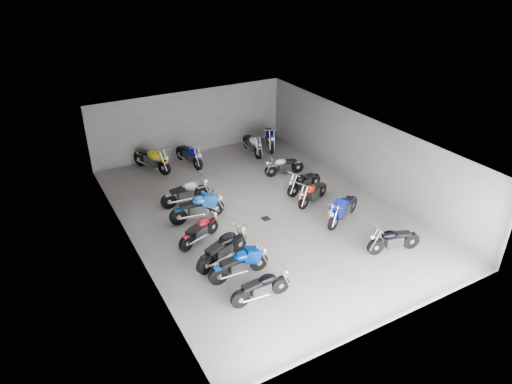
% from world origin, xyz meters
% --- Properties ---
extents(ground, '(14.00, 14.00, 0.00)m').
position_xyz_m(ground, '(0.00, 0.00, 0.00)').
color(ground, gray).
rests_on(ground, ground).
extents(wall_back, '(10.00, 0.10, 3.20)m').
position_xyz_m(wall_back, '(0.00, 7.00, 1.60)').
color(wall_back, slate).
rests_on(wall_back, ground).
extents(wall_left, '(0.10, 14.00, 3.20)m').
position_xyz_m(wall_left, '(-5.00, 0.00, 1.60)').
color(wall_left, slate).
rests_on(wall_left, ground).
extents(wall_right, '(0.10, 14.00, 3.20)m').
position_xyz_m(wall_right, '(5.00, 0.00, 1.60)').
color(wall_right, slate).
rests_on(wall_right, ground).
extents(ceiling, '(10.00, 14.00, 0.04)m').
position_xyz_m(ceiling, '(0.00, 0.00, 3.22)').
color(ceiling, black).
rests_on(ceiling, wall_back).
extents(drain_grate, '(0.32, 0.32, 0.01)m').
position_xyz_m(drain_grate, '(0.00, -0.50, 0.01)').
color(drain_grate, black).
rests_on(drain_grate, ground).
extents(motorcycle_left_a, '(1.95, 0.39, 0.86)m').
position_xyz_m(motorcycle_left_a, '(-2.43, -4.41, 0.47)').
color(motorcycle_left_a, black).
rests_on(motorcycle_left_a, ground).
extents(motorcycle_left_b, '(2.08, 0.40, 0.92)m').
position_xyz_m(motorcycle_left_b, '(-2.50, -3.14, 0.50)').
color(motorcycle_left_b, black).
rests_on(motorcycle_left_b, ground).
extents(motorcycle_left_c, '(2.16, 0.89, 0.98)m').
position_xyz_m(motorcycle_left_c, '(-2.61, -2.18, 0.54)').
color(motorcycle_left_c, black).
rests_on(motorcycle_left_c, ground).
extents(motorcycle_left_d, '(1.83, 0.91, 0.86)m').
position_xyz_m(motorcycle_left_d, '(-2.82, -0.68, 0.47)').
color(motorcycle_left_d, black).
rests_on(motorcycle_left_d, ground).
extents(motorcycle_left_e, '(2.20, 0.45, 0.97)m').
position_xyz_m(motorcycle_left_e, '(-2.30, 0.74, 0.53)').
color(motorcycle_left_e, black).
rests_on(motorcycle_left_e, ground).
extents(motorcycle_left_f, '(2.10, 0.42, 0.92)m').
position_xyz_m(motorcycle_left_f, '(-2.24, 2.13, 0.50)').
color(motorcycle_left_f, black).
rests_on(motorcycle_left_f, ground).
extents(motorcycle_right_a, '(1.94, 0.61, 0.87)m').
position_xyz_m(motorcycle_right_a, '(2.75, -4.48, 0.47)').
color(motorcycle_right_a, black).
rests_on(motorcycle_right_a, ground).
extents(motorcycle_right_c, '(2.08, 1.07, 0.98)m').
position_xyz_m(motorcycle_right_c, '(2.48, -2.07, 0.53)').
color(motorcycle_right_c, black).
rests_on(motorcycle_right_c, ground).
extents(motorcycle_right_d, '(1.86, 0.86, 0.86)m').
position_xyz_m(motorcycle_right_d, '(2.31, -0.33, 0.47)').
color(motorcycle_right_d, black).
rests_on(motorcycle_right_d, ground).
extents(motorcycle_right_e, '(1.94, 0.59, 0.86)m').
position_xyz_m(motorcycle_right_e, '(2.54, 0.62, 0.47)').
color(motorcycle_right_e, black).
rests_on(motorcycle_right_e, ground).
extents(motorcycle_right_f, '(1.90, 0.49, 0.84)m').
position_xyz_m(motorcycle_right_f, '(2.69, 2.47, 0.46)').
color(motorcycle_right_f, black).
rests_on(motorcycle_right_f, ground).
extents(motorcycle_back_b, '(1.12, 2.24, 1.05)m').
position_xyz_m(motorcycle_back_b, '(-2.45, 5.86, 0.57)').
color(motorcycle_back_b, black).
rests_on(motorcycle_back_b, ground).
extents(motorcycle_back_c, '(0.59, 2.20, 0.97)m').
position_xyz_m(motorcycle_back_c, '(-0.71, 5.59, 0.53)').
color(motorcycle_back_c, black).
rests_on(motorcycle_back_c, ground).
extents(motorcycle_back_e, '(0.49, 2.19, 0.96)m').
position_xyz_m(motorcycle_back_e, '(2.61, 5.32, 0.52)').
color(motorcycle_back_e, black).
rests_on(motorcycle_back_e, ground).
extents(motorcycle_back_f, '(1.09, 2.19, 1.02)m').
position_xyz_m(motorcycle_back_f, '(3.79, 5.58, 0.56)').
color(motorcycle_back_f, black).
rests_on(motorcycle_back_f, ground).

